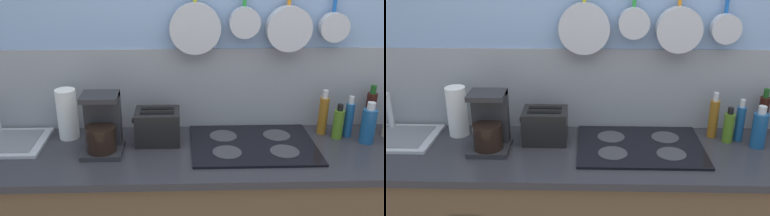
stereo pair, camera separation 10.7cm
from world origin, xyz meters
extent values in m
cube|color=#84A3CC|center=(0.00, 0.33, 1.30)|extent=(7.20, 0.06, 2.60)
cube|color=gray|center=(0.00, 0.32, 1.11)|extent=(7.20, 0.07, 0.43)
cylinder|color=#B7BABF|center=(-0.29, 0.25, 1.43)|extent=(0.25, 0.05, 0.25)
cylinder|color=#B7BABF|center=(-0.05, 0.25, 1.46)|extent=(0.15, 0.06, 0.15)
cylinder|color=#B7BABF|center=(0.17, 0.24, 1.43)|extent=(0.22, 0.06, 0.22)
cylinder|color=#B7BABF|center=(0.39, 0.25, 1.44)|extent=(0.14, 0.05, 0.14)
cube|color=#2D2D33|center=(0.00, 0.00, 0.88)|extent=(3.24, 0.58, 0.03)
cylinder|color=white|center=(-0.94, 0.18, 1.02)|extent=(0.10, 0.10, 0.26)
cube|color=#262628|center=(-0.74, 0.00, 0.90)|extent=(0.19, 0.18, 0.02)
cube|color=#262628|center=(-0.74, 0.06, 1.04)|extent=(0.17, 0.06, 0.29)
cylinder|color=black|center=(-0.74, -0.02, 0.98)|extent=(0.14, 0.14, 0.12)
cube|color=#262628|center=(-0.74, 0.02, 1.17)|extent=(0.17, 0.14, 0.02)
cube|color=black|center=(-0.48, 0.11, 0.98)|extent=(0.22, 0.16, 0.17)
cube|color=black|center=(-0.48, 0.08, 1.06)|extent=(0.16, 0.03, 0.00)
cube|color=black|center=(-0.48, 0.14, 1.06)|extent=(0.16, 0.03, 0.00)
cube|color=black|center=(-0.60, 0.11, 1.01)|extent=(0.02, 0.02, 0.02)
cube|color=black|center=(-0.01, 0.05, 0.90)|extent=(0.61, 0.45, 0.01)
cylinder|color=#38383D|center=(-0.15, -0.04, 0.91)|extent=(0.14, 0.14, 0.00)
cylinder|color=#38383D|center=(0.12, -0.04, 0.91)|extent=(0.14, 0.14, 0.00)
cylinder|color=#38383D|center=(-0.15, 0.14, 0.91)|extent=(0.14, 0.14, 0.00)
cylinder|color=#38383D|center=(0.12, 0.14, 0.91)|extent=(0.14, 0.14, 0.00)
cylinder|color=#8C5919|center=(0.37, 0.19, 0.99)|extent=(0.05, 0.05, 0.20)
cylinder|color=beige|center=(0.37, 0.19, 1.11)|extent=(0.03, 0.03, 0.04)
cylinder|color=#4C721E|center=(0.43, 0.13, 0.97)|extent=(0.05, 0.05, 0.15)
cylinder|color=black|center=(0.43, 0.13, 1.06)|extent=(0.03, 0.03, 0.03)
cylinder|color=navy|center=(0.49, 0.15, 0.98)|extent=(0.04, 0.04, 0.18)
cylinder|color=beige|center=(0.49, 0.15, 1.09)|extent=(0.02, 0.02, 0.04)
cylinder|color=navy|center=(0.56, 0.07, 0.98)|extent=(0.07, 0.07, 0.17)
cylinder|color=beige|center=(0.56, 0.07, 1.09)|extent=(0.04, 0.04, 0.04)
cylinder|color=#33140F|center=(0.63, 0.23, 0.99)|extent=(0.05, 0.05, 0.20)
cylinder|color=#194C19|center=(0.63, 0.23, 1.12)|extent=(0.03, 0.03, 0.04)
camera|label=1|loc=(-0.37, -1.82, 1.84)|focal=40.00mm
camera|label=2|loc=(-0.27, -1.82, 1.84)|focal=40.00mm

